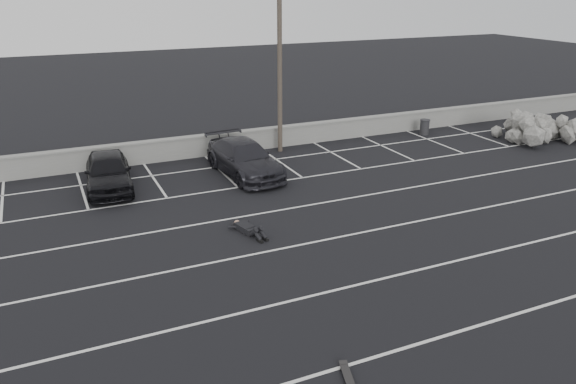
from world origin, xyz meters
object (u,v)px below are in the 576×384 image
car_left (108,172)px  skateboard (347,375)px  utility_pole (280,62)px  person (245,225)px  riprap_pile (542,130)px  trash_bin (425,127)px  car_right (244,158)px

car_left → skateboard: bearing=-72.6°
utility_pole → person: bearing=-120.8°
utility_pole → riprap_pile: bearing=-15.6°
trash_bin → car_right: bearing=-168.4°
riprap_pile → skateboard: size_ratio=6.08×
riprap_pile → skateboard: 23.20m
car_left → trash_bin: car_left is taller
utility_pole → skateboard: bearing=-108.7°
car_left → trash_bin: (17.37, 1.81, -0.33)m
riprap_pile → person: size_ratio=1.91×
utility_pole → person: size_ratio=3.61×
trash_bin → person: bearing=-149.6°
car_right → trash_bin: bearing=7.3°
trash_bin → skateboard: (-14.31, -16.21, -0.36)m
riprap_pile → person: bearing=-166.5°
car_left → trash_bin: bearing=11.4°
trash_bin → skateboard: size_ratio=1.12×
car_right → utility_pole: 5.43m
skateboard → person: bearing=102.6°
skateboard → car_left: bearing=118.9°
utility_pole → riprap_pile: utility_pole is taller
car_right → car_left: bearing=170.2°
person → skateboard: 8.19m
car_left → riprap_pile: car_left is taller
car_right → riprap_pile: car_right is taller
utility_pole → riprap_pile: (13.80, -3.86, -3.92)m
car_left → riprap_pile: 22.54m
person → car_right: bearing=56.0°
car_right → person: 6.07m
utility_pole → person: utility_pole is taller
utility_pole → car_left: bearing=-166.1°
person → skateboard: (-0.61, -8.17, -0.16)m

